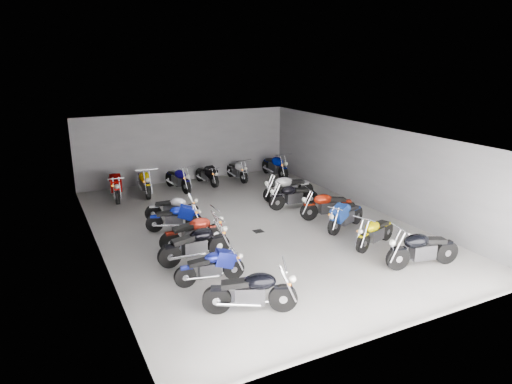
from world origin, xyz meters
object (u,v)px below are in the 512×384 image
at_px(motorcycle_left_c, 195,244).
at_px(motorcycle_right_c, 346,216).
at_px(motorcycle_left_e, 175,218).
at_px(motorcycle_back_b, 144,182).
at_px(motorcycle_left_b, 211,267).
at_px(motorcycle_left_d, 194,232).
at_px(motorcycle_left_f, 173,208).
at_px(motorcycle_right_d, 328,205).
at_px(motorcycle_left_a, 251,291).
at_px(motorcycle_right_a, 422,249).
at_px(motorcycle_back_f, 275,166).
at_px(motorcycle_back_e, 237,170).
at_px(motorcycle_back_c, 178,179).
at_px(motorcycle_right_b, 375,232).
at_px(motorcycle_right_f, 288,188).
at_px(drain_grate, 258,231).
at_px(motorcycle_right_e, 293,196).
at_px(motorcycle_back_a, 115,186).
at_px(motorcycle_back_d, 207,175).

height_order(motorcycle_left_c, motorcycle_right_c, motorcycle_left_c).
xyz_separation_m(motorcycle_left_e, motorcycle_back_b, (0.09, 4.67, 0.10)).
xyz_separation_m(motorcycle_left_b, motorcycle_left_d, (0.37, 2.34, 0.06)).
bearing_deg(motorcycle_left_f, motorcycle_right_d, 86.19).
xyz_separation_m(motorcycle_left_a, motorcycle_right_d, (5.20, 4.44, -0.02)).
height_order(motorcycle_right_a, motorcycle_back_f, motorcycle_back_f).
distance_m(motorcycle_right_a, motorcycle_right_c, 3.26).
bearing_deg(motorcycle_back_e, motorcycle_back_c, 4.64).
distance_m(motorcycle_right_b, motorcycle_back_b, 10.03).
bearing_deg(motorcycle_right_b, motorcycle_back_b, 10.88).
xyz_separation_m(motorcycle_left_c, motorcycle_right_f, (5.27, 3.83, 0.01)).
bearing_deg(drain_grate, motorcycle_right_f, 44.16).
bearing_deg(motorcycle_back_b, motorcycle_right_e, 140.85).
distance_m(motorcycle_right_a, motorcycle_back_e, 10.78).
bearing_deg(motorcycle_left_d, motorcycle_back_a, -170.32).
distance_m(motorcycle_left_d, motorcycle_back_a, 6.34).
height_order(motorcycle_back_b, motorcycle_back_d, motorcycle_back_b).
bearing_deg(motorcycle_right_b, motorcycle_left_a, 89.70).
bearing_deg(motorcycle_back_a, motorcycle_right_b, 131.19).
relative_size(motorcycle_right_b, motorcycle_right_d, 0.92).
distance_m(motorcycle_left_f, motorcycle_right_e, 4.60).
bearing_deg(motorcycle_right_b, motorcycle_left_f, 24.94).
xyz_separation_m(motorcycle_left_d, motorcycle_right_e, (4.66, 1.93, -0.01)).
distance_m(motorcycle_back_b, motorcycle_back_d, 2.94).
distance_m(motorcycle_left_d, motorcycle_left_f, 2.66).
xyz_separation_m(motorcycle_right_d, motorcycle_back_f, (1.18, 6.05, 0.05)).
bearing_deg(motorcycle_back_d, motorcycle_right_c, 97.03).
height_order(drain_grate, motorcycle_back_a, motorcycle_back_a).
bearing_deg(motorcycle_left_e, motorcycle_right_e, 111.21).
bearing_deg(motorcycle_back_c, motorcycle_left_d, 66.43).
height_order(motorcycle_left_f, motorcycle_back_a, motorcycle_back_a).
distance_m(motorcycle_left_d, motorcycle_back_d, 7.22).
bearing_deg(motorcycle_back_a, motorcycle_back_f, -173.25).
height_order(motorcycle_left_b, motorcycle_left_c, motorcycle_left_c).
bearing_deg(motorcycle_back_e, motorcycle_left_e, 45.14).
bearing_deg(motorcycle_back_f, motorcycle_right_b, 80.29).
xyz_separation_m(motorcycle_right_c, motorcycle_back_d, (-2.17, 7.42, -0.03)).
xyz_separation_m(motorcycle_left_a, motorcycle_right_a, (5.25, 0.02, 0.01)).
xyz_separation_m(motorcycle_left_c, motorcycle_back_e, (4.74, 7.64, -0.05)).
distance_m(motorcycle_right_e, motorcycle_back_a, 7.29).
relative_size(motorcycle_left_a, motorcycle_right_f, 0.92).
height_order(motorcycle_left_c, motorcycle_back_e, motorcycle_left_c).
xyz_separation_m(motorcycle_right_a, motorcycle_right_e, (-0.54, 6.00, -0.04)).
height_order(drain_grate, motorcycle_right_a, motorcycle_right_a).
bearing_deg(motorcycle_back_a, motorcycle_left_a, 101.91).
bearing_deg(motorcycle_left_d, motorcycle_left_b, -10.44).
height_order(motorcycle_left_d, motorcycle_left_e, motorcycle_left_d).
bearing_deg(motorcycle_left_d, motorcycle_right_e, 110.91).
relative_size(drain_grate, motorcycle_back_b, 0.14).
bearing_deg(motorcycle_right_e, motorcycle_left_b, 135.26).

